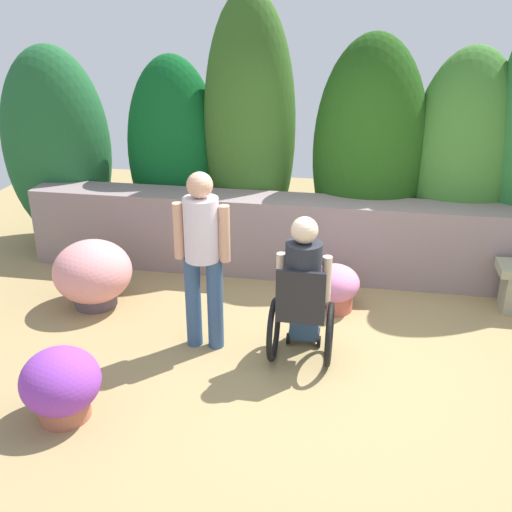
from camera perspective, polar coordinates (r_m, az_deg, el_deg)
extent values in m
plane|color=#978053|center=(5.43, 7.12, -9.53)|extent=(11.32, 11.32, 0.00)
cube|color=gray|center=(6.76, 8.21, 1.51)|extent=(7.15, 0.50, 0.89)
ellipsoid|color=#1F5A2D|center=(7.98, -18.27, 9.76)|extent=(1.37, 0.96, 2.43)
ellipsoid|color=#0D521F|center=(7.55, -7.71, 9.60)|extent=(1.15, 0.81, 2.33)
ellipsoid|color=#335E20|center=(7.14, -0.61, 11.94)|extent=(1.07, 0.75, 3.04)
ellipsoid|color=#1F4C14|center=(6.99, 10.60, 9.46)|extent=(1.26, 0.88, 2.60)
ellipsoid|color=#3D752C|center=(7.15, 18.93, 8.38)|extent=(1.22, 0.85, 2.48)
cube|color=black|center=(5.13, 4.37, -5.02)|extent=(0.40, 0.40, 0.06)
cube|color=black|center=(4.86, 4.22, -3.63)|extent=(0.40, 0.04, 0.40)
cube|color=black|center=(5.60, 4.59, -7.09)|extent=(0.28, 0.12, 0.03)
torus|color=black|center=(5.26, 1.68, -6.92)|extent=(0.05, 0.56, 0.56)
torus|color=black|center=(5.22, 6.93, -7.34)|extent=(0.05, 0.56, 0.56)
cylinder|color=black|center=(5.58, 3.06, -7.77)|extent=(0.03, 0.10, 0.10)
cylinder|color=black|center=(5.56, 5.95, -8.01)|extent=(0.03, 0.10, 0.10)
cube|color=#2F4C6D|center=(5.17, 4.52, -3.43)|extent=(0.30, 0.40, 0.16)
cube|color=#2F4C6D|center=(5.50, 4.63, -5.71)|extent=(0.26, 0.14, 0.43)
cylinder|color=#23262E|center=(4.95, 4.47, -1.46)|extent=(0.30, 0.30, 0.50)
cylinder|color=beige|center=(5.06, 2.37, -1.84)|extent=(0.08, 0.08, 0.40)
cylinder|color=beige|center=(5.03, 6.67, -2.16)|extent=(0.08, 0.08, 0.40)
sphere|color=beige|center=(4.81, 4.60, 2.44)|extent=(0.22, 0.22, 0.22)
cylinder|color=#335079|center=(5.41, -5.93, -4.36)|extent=(0.14, 0.14, 0.85)
cylinder|color=#335079|center=(5.36, -3.87, -4.55)|extent=(0.14, 0.14, 0.85)
cylinder|color=silver|center=(5.10, -5.17, 2.52)|extent=(0.30, 0.30, 0.55)
cylinder|color=tan|center=(5.16, -7.31, 2.37)|extent=(0.09, 0.09, 0.50)
cylinder|color=tan|center=(5.06, -2.97, 2.10)|extent=(0.09, 0.09, 0.50)
sphere|color=tan|center=(4.98, -5.33, 6.67)|extent=(0.22, 0.22, 0.22)
cylinder|color=#BB5947|center=(6.19, 7.30, -4.16)|extent=(0.39, 0.39, 0.19)
ellipsoid|color=#0F541D|center=(6.13, 7.37, -3.00)|extent=(0.43, 0.43, 0.13)
ellipsoid|color=pink|center=(6.10, 7.39, -2.54)|extent=(0.51, 0.51, 0.37)
cylinder|color=#A65D46|center=(4.90, -17.62, -13.33)|extent=(0.39, 0.39, 0.18)
ellipsoid|color=#2F6B23|center=(4.81, -17.84, -11.86)|extent=(0.43, 0.43, 0.17)
ellipsoid|color=purple|center=(4.77, -17.95, -11.13)|extent=(0.59, 0.59, 0.49)
cylinder|color=#55464F|center=(6.42, -14.90, -3.64)|extent=(0.43, 0.43, 0.20)
ellipsoid|color=#125D28|center=(6.34, -15.06, -2.18)|extent=(0.47, 0.47, 0.22)
ellipsoid|color=pink|center=(6.31, -15.15, -1.41)|extent=(0.79, 0.79, 0.63)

